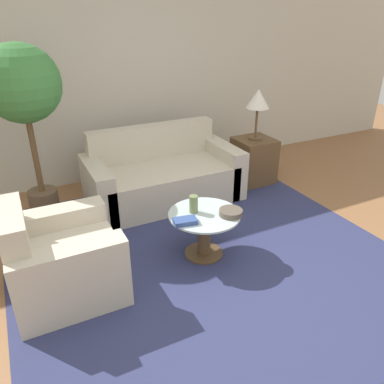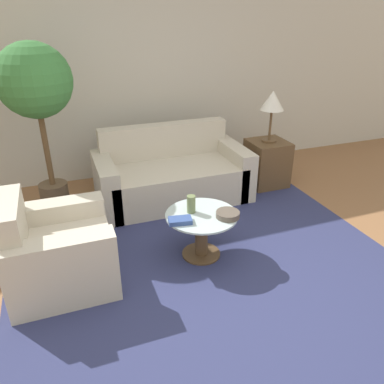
# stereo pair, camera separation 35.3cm
# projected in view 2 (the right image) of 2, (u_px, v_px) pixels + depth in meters

# --- Properties ---
(ground_plane) EXTENTS (14.00, 14.00, 0.00)m
(ground_plane) POSITION_uv_depth(u_px,v_px,m) (228.00, 299.00, 3.01)
(ground_plane) COLOR #8E603D
(wall_back) EXTENTS (10.00, 0.06, 2.60)m
(wall_back) POSITION_uv_depth(u_px,v_px,m) (137.00, 78.00, 4.89)
(wall_back) COLOR beige
(wall_back) RESTS_ON ground_plane
(rug) EXTENTS (3.46, 3.44, 0.01)m
(rug) POSITION_uv_depth(u_px,v_px,m) (201.00, 254.00, 3.56)
(rug) COLOR navy
(rug) RESTS_ON ground_plane
(sofa_main) EXTENTS (1.80, 0.90, 0.85)m
(sofa_main) POSITION_uv_depth(u_px,v_px,m) (171.00, 175.00, 4.58)
(sofa_main) COLOR beige
(sofa_main) RESTS_ON ground_plane
(armchair) EXTENTS (0.83, 0.84, 0.82)m
(armchair) POSITION_uv_depth(u_px,v_px,m) (54.00, 254.00, 3.09)
(armchair) COLOR beige
(armchair) RESTS_ON ground_plane
(coffee_table) EXTENTS (0.66, 0.66, 0.44)m
(coffee_table) POSITION_uv_depth(u_px,v_px,m) (201.00, 229.00, 3.44)
(coffee_table) COLOR brown
(coffee_table) RESTS_ON ground_plane
(side_table) EXTENTS (0.48, 0.48, 0.59)m
(side_table) POSITION_uv_depth(u_px,v_px,m) (267.00, 163.00, 4.90)
(side_table) COLOR brown
(side_table) RESTS_ON ground_plane
(table_lamp) EXTENTS (0.29, 0.29, 0.64)m
(table_lamp) POSITION_uv_depth(u_px,v_px,m) (272.00, 102.00, 4.55)
(table_lamp) COLOR brown
(table_lamp) RESTS_ON side_table
(potted_plant) EXTENTS (0.74, 0.74, 1.85)m
(potted_plant) POSITION_uv_depth(u_px,v_px,m) (36.00, 92.00, 3.70)
(potted_plant) COLOR brown
(potted_plant) RESTS_ON ground_plane
(vase) EXTENTS (0.08, 0.08, 0.16)m
(vase) POSITION_uv_depth(u_px,v_px,m) (191.00, 204.00, 3.37)
(vase) COLOR #6B7A4C
(vase) RESTS_ON coffee_table
(bowl) EXTENTS (0.21, 0.21, 0.05)m
(bowl) POSITION_uv_depth(u_px,v_px,m) (228.00, 214.00, 3.31)
(bowl) COLOR brown
(bowl) RESTS_ON coffee_table
(book_stack) EXTENTS (0.22, 0.15, 0.04)m
(book_stack) POSITION_uv_depth(u_px,v_px,m) (180.00, 221.00, 3.23)
(book_stack) COLOR #334C8C
(book_stack) RESTS_ON coffee_table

